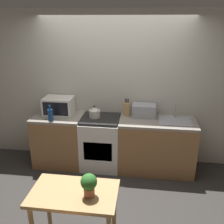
% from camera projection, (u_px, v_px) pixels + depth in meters
% --- Properties ---
extents(ground_plane, '(16.00, 16.00, 0.00)m').
position_uv_depth(ground_plane, '(107.00, 189.00, 3.80)').
color(ground_plane, '#33302D').
extents(wall_back, '(10.00, 0.06, 2.60)m').
position_uv_depth(wall_back, '(115.00, 90.00, 4.29)').
color(wall_back, beige).
rests_on(wall_back, ground_plane).
extents(counter_left_run, '(0.83, 0.62, 0.90)m').
position_uv_depth(counter_left_run, '(60.00, 139.00, 4.39)').
color(counter_left_run, olive).
rests_on(counter_left_run, ground_plane).
extents(counter_right_run, '(1.23, 0.62, 0.90)m').
position_uv_depth(counter_right_run, '(156.00, 145.00, 4.18)').
color(counter_right_run, olive).
rests_on(counter_right_run, ground_plane).
extents(stove_range, '(0.65, 0.62, 0.90)m').
position_uv_depth(stove_range, '(101.00, 142.00, 4.30)').
color(stove_range, silver).
rests_on(stove_range, ground_plane).
extents(kettle, '(0.19, 0.19, 0.21)m').
position_uv_depth(kettle, '(95.00, 112.00, 4.13)').
color(kettle, beige).
rests_on(kettle, stove_range).
extents(microwave, '(0.49, 0.36, 0.29)m').
position_uv_depth(microwave, '(59.00, 106.00, 4.28)').
color(microwave, silver).
rests_on(microwave, counter_left_run).
extents(bottle, '(0.08, 0.08, 0.26)m').
position_uv_depth(bottle, '(50.00, 115.00, 4.00)').
color(bottle, navy).
rests_on(bottle, counter_left_run).
extents(knife_block, '(0.10, 0.09, 0.30)m').
position_uv_depth(knife_block, '(127.00, 109.00, 4.20)').
color(knife_block, tan).
rests_on(knife_block, counter_right_run).
extents(toaster_oven, '(0.39, 0.26, 0.21)m').
position_uv_depth(toaster_oven, '(144.00, 111.00, 4.16)').
color(toaster_oven, '#999BA0').
rests_on(toaster_oven, counter_right_run).
extents(sink_basin, '(0.52, 0.41, 0.24)m').
position_uv_depth(sink_basin, '(175.00, 120.00, 3.99)').
color(sink_basin, '#999BA0').
rests_on(sink_basin, counter_right_run).
extents(dining_table, '(0.92, 0.55, 0.74)m').
position_uv_depth(dining_table, '(74.00, 201.00, 2.66)').
color(dining_table, tan).
rests_on(dining_table, ground_plane).
extents(potted_plant, '(0.17, 0.17, 0.26)m').
position_uv_depth(potted_plant, '(89.00, 184.00, 2.51)').
color(potted_plant, '#9E5B3D').
rests_on(potted_plant, dining_table).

